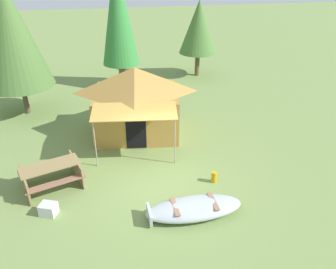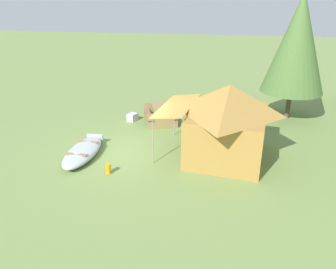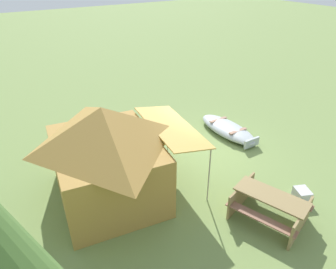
% 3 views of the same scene
% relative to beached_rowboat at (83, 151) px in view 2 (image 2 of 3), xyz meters
% --- Properties ---
extents(ground_plane, '(80.00, 80.00, 0.00)m').
position_rel_beached_rowboat_xyz_m(ground_plane, '(-0.65, 1.66, -0.22)').
color(ground_plane, olive).
extents(beached_rowboat, '(2.83, 1.10, 0.42)m').
position_rel_beached_rowboat_xyz_m(beached_rowboat, '(0.00, 0.00, 0.00)').
color(beached_rowboat, '#A5AFB3').
rests_on(beached_rowboat, ground_plane).
extents(canvas_cabin_tent, '(3.87, 4.39, 2.81)m').
position_rel_beached_rowboat_xyz_m(canvas_cabin_tent, '(-1.00, 5.35, 1.24)').
color(canvas_cabin_tent, '#A77C39').
rests_on(canvas_cabin_tent, ground_plane).
extents(picnic_table, '(2.19, 1.93, 0.79)m').
position_rel_beached_rowboat_xyz_m(picnic_table, '(-4.11, 2.20, 0.27)').
color(picnic_table, olive).
rests_on(picnic_table, ground_plane).
extents(cooler_box, '(0.56, 0.52, 0.36)m').
position_rel_beached_rowboat_xyz_m(cooler_box, '(-4.09, 0.82, -0.04)').
color(cooler_box, silver).
rests_on(cooler_box, ground_plane).
extents(fuel_can, '(0.19, 0.19, 0.38)m').
position_rel_beached_rowboat_xyz_m(fuel_can, '(1.07, 1.39, -0.03)').
color(fuel_can, '#D0940F').
rests_on(fuel_can, ground_plane).
extents(pine_tree_far_center, '(2.92, 2.92, 5.92)m').
position_rel_beached_rowboat_xyz_m(pine_tree_far_center, '(-5.82, 8.32, 3.42)').
color(pine_tree_far_center, '#4E4033').
rests_on(pine_tree_far_center, ground_plane).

